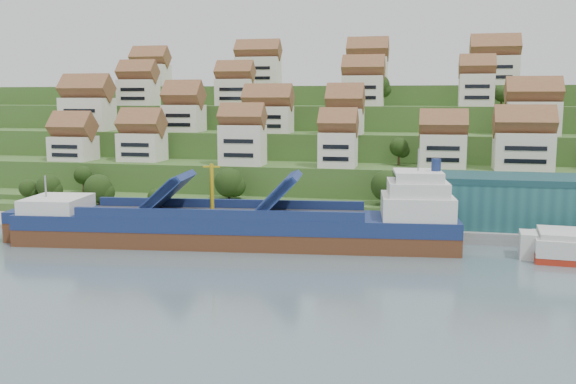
# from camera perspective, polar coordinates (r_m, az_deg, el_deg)

# --- Properties ---
(ground) EXTENTS (300.00, 300.00, 0.00)m
(ground) POSITION_cam_1_polar(r_m,az_deg,el_deg) (119.32, 1.92, -4.87)
(ground) COLOR slate
(ground) RESTS_ON ground
(quay) EXTENTS (180.00, 14.00, 2.20)m
(quay) POSITION_cam_1_polar(r_m,az_deg,el_deg) (131.90, 11.70, -3.27)
(quay) COLOR gray
(quay) RESTS_ON ground
(pebble_beach) EXTENTS (45.00, 20.00, 1.00)m
(pebble_beach) POSITION_cam_1_polar(r_m,az_deg,el_deg) (151.26, -19.37, -2.32)
(pebble_beach) COLOR gray
(pebble_beach) RESTS_ON ground
(hillside) EXTENTS (260.00, 128.00, 31.00)m
(hillside) POSITION_cam_1_polar(r_m,az_deg,el_deg) (219.45, 6.83, 3.95)
(hillside) COLOR #2D4C1E
(hillside) RESTS_ON ground
(hillside_village) EXTENTS (162.06, 62.32, 29.19)m
(hillside_village) POSITION_cam_1_polar(r_m,az_deg,el_deg) (176.54, 5.77, 7.42)
(hillside_village) COLOR silver
(hillside_village) RESTS_ON ground
(hillside_trees) EXTENTS (137.03, 62.88, 30.62)m
(hillside_trees) POSITION_cam_1_polar(r_m,az_deg,el_deg) (158.80, 0.97, 3.94)
(hillside_trees) COLOR #203812
(hillside_trees) RESTS_ON ground
(flagpole) EXTENTS (1.28, 0.16, 8.00)m
(flagpole) POSITION_cam_1_polar(r_m,az_deg,el_deg) (125.96, 10.90, -1.12)
(flagpole) COLOR gray
(flagpole) RESTS_ON quay
(beach_huts) EXTENTS (14.40, 3.70, 2.20)m
(beach_huts) POSITION_cam_1_polar(r_m,az_deg,el_deg) (151.00, -20.30, -1.77)
(beach_huts) COLOR white
(beach_huts) RESTS_ON pebble_beach
(cargo_ship) EXTENTS (82.67, 21.54, 18.19)m
(cargo_ship) POSITION_cam_1_polar(r_m,az_deg,el_deg) (120.15, -3.70, -3.11)
(cargo_ship) COLOR #522D19
(cargo_ship) RESTS_ON ground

